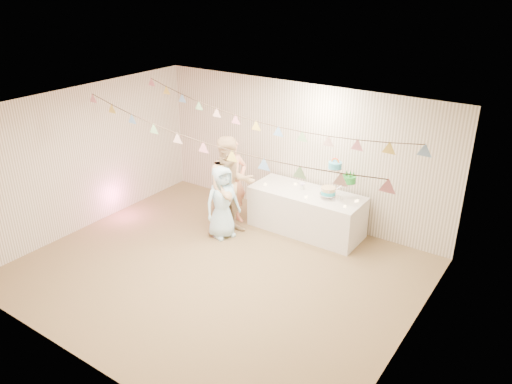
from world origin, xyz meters
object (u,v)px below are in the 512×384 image
Objects in this scene: table at (306,212)px; person_adult_b at (231,187)px; person_adult_a at (232,182)px; person_child at (222,202)px; cake_stand at (338,181)px.

person_adult_b reaches higher than table.
table is at bearing -50.23° from person_adult_a.
person_child is at bearing -162.06° from person_adult_b.
person_adult_a is at bearing 67.73° from person_adult_b.
table is at bearing -17.18° from person_adult_b.
table is 1.53× the size of person_child.
person_adult_b is (-1.08, -0.84, 0.53)m from table.
person_adult_b is (0.22, -0.35, 0.08)m from person_adult_a.
table is 0.90m from cake_stand.
cake_stand is 1.87m from person_adult_b.
cake_stand is (0.55, 0.05, 0.71)m from table.
person_adult_b is (-1.63, -0.89, -0.18)m from cake_stand.
person_adult_a reaches higher than cake_stand.
person_adult_a reaches higher than person_child.
person_child is (-1.69, -1.07, -0.42)m from cake_stand.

